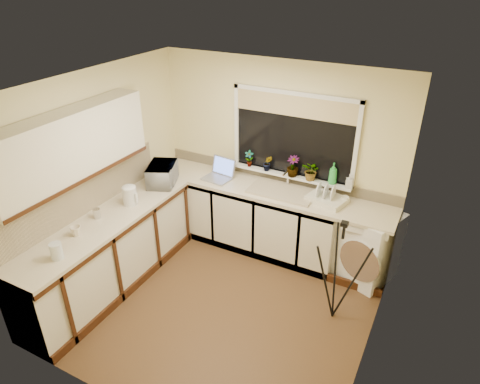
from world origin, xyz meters
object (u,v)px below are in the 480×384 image
at_px(tripod, 338,272).
at_px(plant_d, 312,171).
at_px(cup_left, 76,231).
at_px(microwave, 162,174).
at_px(washing_machine, 366,245).
at_px(laptop, 220,173).
at_px(plant_a, 249,159).
at_px(plant_b, 268,163).
at_px(steel_jar, 97,213).
at_px(soap_bottle_clear, 349,181).
at_px(dish_rack, 327,199).
at_px(glass_jug, 56,251).
at_px(kettle, 130,196).
at_px(soap_bottle_green, 333,173).
at_px(plant_c, 293,166).
at_px(cup_back, 344,200).

height_order(tripod, plant_d, plant_d).
bearing_deg(cup_left, plant_d, 48.40).
bearing_deg(microwave, tripod, -121.39).
bearing_deg(washing_machine, laptop, -159.59).
xyz_separation_m(plant_a, plant_b, (0.27, -0.01, -0.00)).
bearing_deg(tripod, cup_left, -151.64).
distance_m(steel_jar, soap_bottle_clear, 2.92).
relative_size(plant_b, plant_d, 0.85).
relative_size(dish_rack, glass_jug, 2.59).
distance_m(glass_jug, plant_a, 2.59).
distance_m(laptop, microwave, 0.75).
bearing_deg(cup_left, plant_a, 64.74).
relative_size(tripod, plant_b, 5.79).
relative_size(plant_d, soap_bottle_clear, 1.41).
height_order(kettle, soap_bottle_green, soap_bottle_green).
bearing_deg(plant_c, laptop, -168.23).
bearing_deg(steel_jar, soap_bottle_green, 38.93).
height_order(dish_rack, plant_d, plant_d).
height_order(microwave, plant_b, plant_b).
distance_m(glass_jug, plant_b, 2.68).
bearing_deg(cup_back, glass_jug, -132.76).
height_order(dish_rack, soap_bottle_green, soap_bottle_green).
xyz_separation_m(laptop, plant_a, (0.33, 0.20, 0.19)).
bearing_deg(plant_d, plant_b, -179.80).
bearing_deg(laptop, steel_jar, -107.34).
xyz_separation_m(plant_b, soap_bottle_clear, (1.05, 0.01, -0.02)).
height_order(steel_jar, soap_bottle_green, soap_bottle_green).
relative_size(steel_jar, plant_a, 0.51).
distance_m(microwave, cup_back, 2.28).
height_order(plant_b, plant_c, plant_c).
xyz_separation_m(plant_d, soap_bottle_green, (0.26, 0.03, 0.01)).
xyz_separation_m(washing_machine, cup_left, (-2.64, -1.90, 0.51)).
relative_size(plant_c, soap_bottle_green, 1.00).
xyz_separation_m(laptop, plant_c, (0.94, 0.20, 0.21)).
bearing_deg(soap_bottle_green, plant_b, -177.89).
bearing_deg(plant_a, tripod, -33.89).
height_order(dish_rack, cup_back, cup_back).
bearing_deg(plant_c, plant_a, 179.12).
xyz_separation_m(steel_jar, soap_bottle_clear, (2.36, 1.71, 0.18)).
xyz_separation_m(steel_jar, cup_back, (2.35, 1.60, -0.01)).
bearing_deg(laptop, plant_a, 39.93).
height_order(laptop, cup_back, laptop).
xyz_separation_m(plant_a, plant_c, (0.61, -0.01, 0.02)).
distance_m(dish_rack, cup_back, 0.20).
bearing_deg(glass_jug, soap_bottle_green, 51.67).
bearing_deg(cup_back, dish_rack, -161.21).
bearing_deg(plant_d, soap_bottle_clear, 0.63).
xyz_separation_m(tripod, plant_c, (-0.93, 1.03, 0.58)).
distance_m(dish_rack, glass_jug, 3.00).
relative_size(tripod, glass_jug, 7.17).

